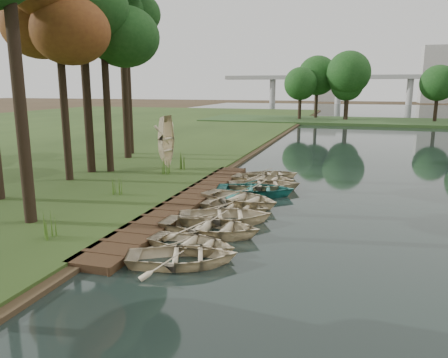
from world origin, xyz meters
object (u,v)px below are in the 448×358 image
(rowboat_0, at_px, (182,254))
(rowboat_1, at_px, (192,241))
(rowboat_2, at_px, (210,224))
(boardwalk, at_px, (187,201))
(stored_rowboat, at_px, (168,163))

(rowboat_0, bearing_deg, rowboat_1, -12.73)
(rowboat_0, bearing_deg, rowboat_2, -18.29)
(boardwalk, xyz_separation_m, rowboat_1, (2.30, -5.40, 0.22))
(rowboat_0, height_order, rowboat_2, rowboat_2)
(stored_rowboat, bearing_deg, rowboat_1, -149.17)
(rowboat_2, bearing_deg, boardwalk, 34.91)
(boardwalk, distance_m, rowboat_2, 4.48)
(boardwalk, distance_m, rowboat_0, 7.06)
(rowboat_1, relative_size, rowboat_2, 0.81)
(stored_rowboat, bearing_deg, rowboat_0, -150.84)
(rowboat_2, height_order, stored_rowboat, stored_rowboat)
(rowboat_1, bearing_deg, boardwalk, 30.93)
(boardwalk, bearing_deg, rowboat_1, -66.91)
(rowboat_0, bearing_deg, boardwalk, 0.72)
(rowboat_0, height_order, rowboat_1, rowboat_0)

